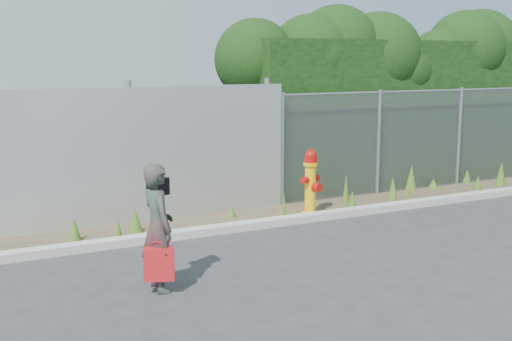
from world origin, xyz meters
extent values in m
plane|color=#333436|center=(0.00, 0.00, 0.00)|extent=(80.00, 80.00, 0.00)
cube|color=#B0A99F|center=(0.00, 1.80, 0.06)|extent=(16.00, 0.22, 0.12)
cube|color=#4D402C|center=(0.00, 2.40, 0.01)|extent=(16.00, 1.20, 0.01)
cone|color=#375D1C|center=(-2.23, 2.07, 0.17)|extent=(0.16, 0.16, 0.33)
cone|color=#375D1C|center=(-1.88, 2.36, 0.18)|extent=(0.23, 0.23, 0.37)
cone|color=#375D1C|center=(-0.16, 2.57, 0.11)|extent=(0.15, 0.15, 0.22)
cone|color=#375D1C|center=(0.55, 2.04, 0.23)|extent=(0.08, 0.08, 0.47)
cone|color=#375D1C|center=(5.92, 2.37, 0.25)|extent=(0.19, 0.19, 0.51)
cone|color=#375D1C|center=(-2.80, 2.31, 0.18)|extent=(0.20, 0.20, 0.35)
cone|color=#375D1C|center=(2.83, 2.07, 0.26)|extent=(0.22, 0.22, 0.52)
cone|color=#375D1C|center=(3.62, 2.59, 0.10)|extent=(0.12, 0.12, 0.20)
cone|color=#375D1C|center=(1.99, 2.14, 0.16)|extent=(0.18, 0.18, 0.33)
cone|color=#375D1C|center=(5.57, 2.98, 0.15)|extent=(0.19, 0.19, 0.30)
cone|color=#375D1C|center=(1.36, 2.56, 0.13)|extent=(0.19, 0.19, 0.26)
cone|color=#375D1C|center=(4.51, 2.84, 0.10)|extent=(0.21, 0.21, 0.21)
cone|color=#375D1C|center=(5.89, 2.37, 0.25)|extent=(0.23, 0.23, 0.49)
cone|color=#375D1C|center=(2.18, 2.60, 0.27)|extent=(0.14, 0.14, 0.54)
cone|color=#375D1C|center=(5.18, 2.30, 0.15)|extent=(0.19, 0.19, 0.30)
cone|color=#375D1C|center=(4.02, 2.96, 0.26)|extent=(0.23, 0.23, 0.53)
cone|color=#375D1C|center=(4.15, 1.98, 0.12)|extent=(0.09, 0.09, 0.24)
cube|color=#BABCC1|center=(-3.25, 3.00, 1.10)|extent=(8.50, 0.08, 2.20)
cylinder|color=gray|center=(-1.70, 3.12, 1.15)|extent=(0.10, 0.10, 2.30)
cylinder|color=gray|center=(0.80, 3.12, 1.15)|extent=(0.10, 0.10, 2.30)
cube|color=gray|center=(4.25, 3.00, 1.00)|extent=(6.50, 0.03, 2.00)
cylinder|color=gray|center=(4.25, 3.00, 2.00)|extent=(6.50, 0.04, 0.04)
cylinder|color=gray|center=(1.05, 3.00, 1.02)|extent=(0.07, 0.07, 2.05)
cylinder|color=gray|center=(3.20, 3.00, 1.02)|extent=(0.07, 0.07, 2.05)
cylinder|color=gray|center=(5.30, 3.00, 1.02)|extent=(0.07, 0.07, 2.05)
cube|color=black|center=(4.55, 4.00, 1.50)|extent=(7.30, 1.60, 3.00)
sphere|color=black|center=(1.12, 4.22, 2.62)|extent=(1.57, 1.57, 1.57)
sphere|color=black|center=(2.26, 4.03, 2.66)|extent=(1.71, 1.71, 1.71)
sphere|color=black|center=(2.91, 4.09, 2.84)|extent=(1.76, 1.76, 1.76)
sphere|color=black|center=(3.88, 3.99, 2.68)|extent=(1.85, 1.85, 1.85)
sphere|color=black|center=(4.36, 3.89, 2.41)|extent=(1.52, 1.52, 1.52)
sphere|color=black|center=(5.55, 4.00, 2.61)|extent=(1.34, 1.34, 1.34)
sphere|color=black|center=(6.30, 3.96, 2.83)|extent=(1.76, 1.76, 1.76)
sphere|color=black|center=(6.87, 4.07, 2.88)|extent=(1.76, 1.76, 1.76)
cylinder|color=yellow|center=(1.08, 2.09, 0.03)|extent=(0.29, 0.29, 0.06)
cylinder|color=yellow|center=(1.08, 2.09, 0.44)|extent=(0.19, 0.19, 0.87)
cylinder|color=yellow|center=(1.08, 2.09, 0.89)|extent=(0.25, 0.25, 0.05)
cylinder|color=#B20F0A|center=(1.08, 2.09, 0.97)|extent=(0.22, 0.22, 0.10)
sphere|color=#B20F0A|center=(1.08, 2.09, 1.04)|extent=(0.20, 0.20, 0.20)
cylinder|color=#B20F0A|center=(1.08, 2.09, 1.14)|extent=(0.05, 0.05, 0.05)
cylinder|color=#B20F0A|center=(0.94, 2.09, 0.64)|extent=(0.10, 0.11, 0.11)
cylinder|color=#B20F0A|center=(1.23, 2.09, 0.64)|extent=(0.10, 0.11, 0.11)
cylinder|color=#B20F0A|center=(1.08, 1.94, 0.51)|extent=(0.15, 0.12, 0.15)
imported|color=#0E5B4D|center=(-2.33, -0.11, 0.74)|extent=(0.37, 0.55, 1.48)
cube|color=#B0230A|center=(-2.39, -0.28, 0.36)|extent=(0.34, 0.13, 0.38)
cylinder|color=#B0230A|center=(-2.39, -0.28, 0.61)|extent=(0.16, 0.01, 0.01)
cube|color=black|center=(-2.27, 0.03, 1.18)|extent=(0.27, 0.11, 0.20)
camera|label=1|loc=(-4.57, -6.92, 2.63)|focal=45.00mm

